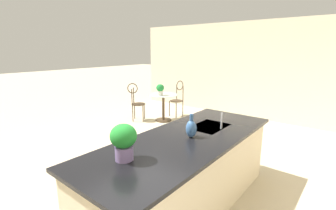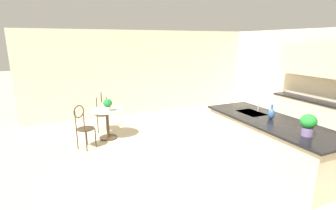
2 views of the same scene
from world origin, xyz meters
TOP-DOWN VIEW (x-y plane):
  - ground_plane at (0.00, 0.00)m, footprint 40.00×40.00m
  - wall_left_window at (-4.26, 0.00)m, footprint 0.12×7.80m
  - kitchen_island at (0.30, 0.85)m, footprint 2.80×1.06m
  - bistro_table at (-2.38, -1.75)m, footprint 0.80×0.80m
  - chair_near_window at (-1.94, -2.36)m, footprint 0.53×0.53m
  - chair_by_island at (-3.03, -1.76)m, footprint 0.50×0.43m
  - sink_faucet at (-0.25, 1.03)m, footprint 0.02×0.02m
  - potted_plant_on_table at (-2.24, -1.75)m, footprint 0.21×0.21m
  - potted_plant_counter_far at (1.15, 0.73)m, footprint 0.25×0.25m
  - vase_on_counter at (0.25, 0.89)m, footprint 0.13×0.13m

SIDE VIEW (x-z plane):
  - ground_plane at x=0.00m, z-range 0.00..0.00m
  - bistro_table at x=-2.38m, z-range 0.08..0.82m
  - kitchen_island at x=0.30m, z-range 0.00..0.92m
  - chair_near_window at x=-1.94m, z-range 0.05..1.09m
  - chair_by_island at x=-3.03m, z-range 0.05..1.09m
  - potted_plant_on_table at x=-2.24m, z-range 0.76..1.06m
  - sink_faucet at x=-0.25m, z-range 0.92..1.14m
  - vase_on_counter at x=0.25m, z-range 0.89..1.17m
  - potted_plant_counter_far at x=1.15m, z-range 0.95..1.30m
  - wall_left_window at x=-4.26m, z-range 0.00..2.70m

